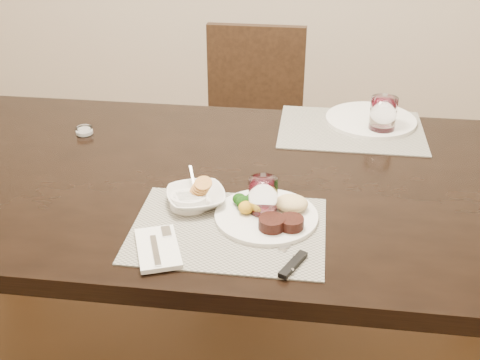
# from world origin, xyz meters

# --- Properties ---
(dining_table) EXTENTS (2.00, 1.00, 0.75)m
(dining_table) POSITION_xyz_m (0.00, 0.00, 0.67)
(dining_table) COLOR black
(dining_table) RESTS_ON ground
(chair_far) EXTENTS (0.42, 0.42, 0.90)m
(chair_far) POSITION_xyz_m (0.00, 0.93, 0.50)
(chair_far) COLOR black
(chair_far) RESTS_ON ground
(placemat_near) EXTENTS (0.46, 0.34, 0.00)m
(placemat_near) POSITION_xyz_m (0.08, -0.26, 0.75)
(placemat_near) COLOR gray
(placemat_near) RESTS_ON dining_table
(placemat_far) EXTENTS (0.46, 0.34, 0.00)m
(placemat_far) POSITION_xyz_m (0.38, 0.36, 0.75)
(placemat_far) COLOR gray
(placemat_far) RESTS_ON dining_table
(dinner_plate) EXTENTS (0.25, 0.25, 0.05)m
(dinner_plate) POSITION_xyz_m (0.17, -0.21, 0.77)
(dinner_plate) COLOR silver
(dinner_plate) RESTS_ON placemat_near
(napkin_fork) EXTENTS (0.14, 0.18, 0.02)m
(napkin_fork) POSITION_xyz_m (-0.07, -0.37, 0.76)
(napkin_fork) COLOR silver
(napkin_fork) RESTS_ON placemat_near
(steak_knife) EXTENTS (0.08, 0.23, 0.01)m
(steak_knife) POSITION_xyz_m (0.24, -0.36, 0.76)
(steak_knife) COLOR silver
(steak_knife) RESTS_ON placemat_near
(cracker_bowl) EXTENTS (0.19, 0.19, 0.07)m
(cracker_bowl) POSITION_xyz_m (-0.02, -0.16, 0.77)
(cracker_bowl) COLOR silver
(cracker_bowl) RESTS_ON placemat_near
(sauce_ramekin) EXTENTS (0.09, 0.14, 0.07)m
(sauce_ramekin) POSITION_xyz_m (-0.04, -0.18, 0.77)
(sauce_ramekin) COLOR silver
(sauce_ramekin) RESTS_ON placemat_near
(wine_glass_near) EXTENTS (0.07, 0.07, 0.10)m
(wine_glass_near) POSITION_xyz_m (0.15, -0.19, 0.80)
(wine_glass_near) COLOR white
(wine_glass_near) RESTS_ON placemat_near
(far_plate) EXTENTS (0.30, 0.30, 0.01)m
(far_plate) POSITION_xyz_m (0.45, 0.43, 0.76)
(far_plate) COLOR silver
(far_plate) RESTS_ON placemat_far
(wine_glass_far) EXTENTS (0.08, 0.08, 0.12)m
(wine_glass_far) POSITION_xyz_m (0.48, 0.35, 0.81)
(wine_glass_far) COLOR white
(wine_glass_far) RESTS_ON placemat_far
(salt_cellar) EXTENTS (0.05, 0.05, 0.02)m
(salt_cellar) POSITION_xyz_m (-0.46, 0.21, 0.76)
(salt_cellar) COLOR white
(salt_cellar) RESTS_ON dining_table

